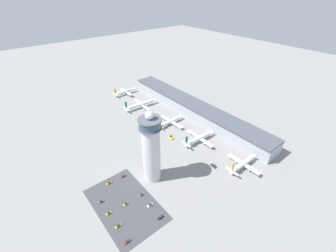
{
  "coord_description": "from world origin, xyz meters",
  "views": [
    {
      "loc": [
        166.41,
        -105.25,
        139.9
      ],
      "look_at": [
        16.1,
        16.48,
        13.75
      ],
      "focal_mm": 24.0,
      "sensor_mm": 36.0,
      "label": 1
    }
  ],
  "objects_px": {
    "service_truck_baggage": "(213,166)",
    "service_truck_water": "(167,124)",
    "car_silver_sedan": "(123,176)",
    "service_truck_fuel": "(120,94)",
    "airplane_gate_charlie": "(171,121)",
    "car_black_suv": "(126,204)",
    "airplane_gate_echo": "(243,164)",
    "service_truck_catering": "(171,137)",
    "airplane_gate_bravo": "(141,104)",
    "car_green_van": "(161,217)",
    "car_blue_compact": "(150,205)",
    "car_red_hatchback": "(127,242)",
    "car_white_wagon": "(141,195)",
    "car_navy_sedan": "(109,213)",
    "airplane_gate_alpha": "(125,92)",
    "car_maroon_suv": "(118,226)",
    "car_yellow_taxi": "(101,202)",
    "airplane_gate_delta": "(199,138)",
    "car_grey_coupe": "(109,183)",
    "control_tower": "(151,149)"
  },
  "relations": [
    {
      "from": "car_maroon_suv",
      "to": "service_truck_fuel",
      "type": "bearing_deg",
      "value": 150.69
    },
    {
      "from": "airplane_gate_bravo",
      "to": "car_green_van",
      "type": "relative_size",
      "value": 10.09
    },
    {
      "from": "control_tower",
      "to": "car_white_wagon",
      "type": "bearing_deg",
      "value": -60.66
    },
    {
      "from": "service_truck_baggage",
      "to": "car_silver_sedan",
      "type": "relative_size",
      "value": 1.31
    },
    {
      "from": "car_silver_sedan",
      "to": "service_truck_fuel",
      "type": "bearing_deg",
      "value": 151.91
    },
    {
      "from": "car_maroon_suv",
      "to": "car_yellow_taxi",
      "type": "bearing_deg",
      "value": -179.49
    },
    {
      "from": "airplane_gate_echo",
      "to": "car_silver_sedan",
      "type": "bearing_deg",
      "value": -122.77
    },
    {
      "from": "car_yellow_taxi",
      "to": "car_white_wagon",
      "type": "relative_size",
      "value": 1.02
    },
    {
      "from": "car_navy_sedan",
      "to": "service_truck_water",
      "type": "bearing_deg",
      "value": 122.14
    },
    {
      "from": "car_grey_coupe",
      "to": "airplane_gate_alpha",
      "type": "bearing_deg",
      "value": 145.51
    },
    {
      "from": "car_grey_coupe",
      "to": "car_navy_sedan",
      "type": "bearing_deg",
      "value": -27.12
    },
    {
      "from": "car_silver_sedan",
      "to": "car_blue_compact",
      "type": "relative_size",
      "value": 0.98
    },
    {
      "from": "airplane_gate_echo",
      "to": "car_black_suv",
      "type": "xyz_separation_m",
      "value": [
        -30.72,
        -100.52,
        -3.8
      ]
    },
    {
      "from": "airplane_gate_alpha",
      "to": "car_red_hatchback",
      "type": "relative_size",
      "value": 7.85
    },
    {
      "from": "service_truck_fuel",
      "to": "car_maroon_suv",
      "type": "height_order",
      "value": "service_truck_fuel"
    },
    {
      "from": "car_silver_sedan",
      "to": "car_black_suv",
      "type": "relative_size",
      "value": 1.1
    },
    {
      "from": "car_black_suv",
      "to": "car_white_wagon",
      "type": "relative_size",
      "value": 1.0
    },
    {
      "from": "car_blue_compact",
      "to": "car_green_van",
      "type": "xyz_separation_m",
      "value": [
        12.95,
        -0.1,
        -0.0
      ]
    },
    {
      "from": "service_truck_baggage",
      "to": "service_truck_water",
      "type": "relative_size",
      "value": 1.01
    },
    {
      "from": "service_truck_catering",
      "to": "service_truck_baggage",
      "type": "height_order",
      "value": "service_truck_catering"
    },
    {
      "from": "airplane_gate_delta",
      "to": "car_yellow_taxi",
      "type": "height_order",
      "value": "airplane_gate_delta"
    },
    {
      "from": "service_truck_baggage",
      "to": "car_white_wagon",
      "type": "xyz_separation_m",
      "value": [
        -13.76,
        -67.88,
        -0.26
      ]
    },
    {
      "from": "airplane_gate_charlie",
      "to": "car_black_suv",
      "type": "xyz_separation_m",
      "value": [
        64.48,
        -96.35,
        -3.26
      ]
    },
    {
      "from": "service_truck_fuel",
      "to": "car_yellow_taxi",
      "type": "relative_size",
      "value": 1.8
    },
    {
      "from": "airplane_gate_charlie",
      "to": "car_silver_sedan",
      "type": "distance_m",
      "value": 92.37
    },
    {
      "from": "service_truck_baggage",
      "to": "car_white_wagon",
      "type": "distance_m",
      "value": 69.26
    },
    {
      "from": "service_truck_baggage",
      "to": "car_maroon_suv",
      "type": "xyz_separation_m",
      "value": [
        -1.47,
        -94.41,
        -0.29
      ]
    },
    {
      "from": "service_truck_catering",
      "to": "car_yellow_taxi",
      "type": "distance_m",
      "value": 97.44
    },
    {
      "from": "airplane_gate_bravo",
      "to": "car_green_van",
      "type": "distance_m",
      "value": 164.99
    },
    {
      "from": "airplane_gate_echo",
      "to": "car_navy_sedan",
      "type": "bearing_deg",
      "value": -105.39
    },
    {
      "from": "car_red_hatchback",
      "to": "car_white_wagon",
      "type": "bearing_deg",
      "value": 133.24
    },
    {
      "from": "car_red_hatchback",
      "to": "car_yellow_taxi",
      "type": "distance_m",
      "value": 39.2
    },
    {
      "from": "airplane_gate_echo",
      "to": "car_silver_sedan",
      "type": "relative_size",
      "value": 7.34
    },
    {
      "from": "car_maroon_suv",
      "to": "car_grey_coupe",
      "type": "height_order",
      "value": "car_grey_coupe"
    },
    {
      "from": "car_navy_sedan",
      "to": "airplane_gate_alpha",
      "type": "bearing_deg",
      "value": 146.56
    },
    {
      "from": "car_grey_coupe",
      "to": "airplane_gate_bravo",
      "type": "bearing_deg",
      "value": 135.31
    },
    {
      "from": "airplane_gate_echo",
      "to": "car_white_wagon",
      "type": "distance_m",
      "value": 92.4
    },
    {
      "from": "airplane_gate_alpha",
      "to": "car_maroon_suv",
      "type": "bearing_deg",
      "value": -31.38
    },
    {
      "from": "airplane_gate_charlie",
      "to": "car_maroon_suv",
      "type": "xyz_separation_m",
      "value": [
        76.91,
        -109.48,
        -3.26
      ]
    },
    {
      "from": "service_truck_baggage",
      "to": "car_navy_sedan",
      "type": "distance_m",
      "value": 95.93
    },
    {
      "from": "control_tower",
      "to": "car_white_wagon",
      "type": "xyz_separation_m",
      "value": [
        10.32,
        -18.36,
        -30.05
      ]
    },
    {
      "from": "service_truck_water",
      "to": "car_blue_compact",
      "type": "relative_size",
      "value": 1.28
    },
    {
      "from": "service_truck_fuel",
      "to": "car_maroon_suv",
      "type": "relative_size",
      "value": 1.7
    },
    {
      "from": "car_maroon_suv",
      "to": "car_grey_coupe",
      "type": "distance_m",
      "value": 40.78
    },
    {
      "from": "service_truck_catering",
      "to": "airplane_gate_alpha",
      "type": "bearing_deg",
      "value": 172.06
    },
    {
      "from": "airplane_gate_echo",
      "to": "service_truck_catering",
      "type": "xyz_separation_m",
      "value": [
        -73.95,
        -21.07,
        -3.45
      ]
    },
    {
      "from": "airplane_gate_alpha",
      "to": "airplane_gate_echo",
      "type": "distance_m",
      "value": 198.56
    },
    {
      "from": "car_blue_compact",
      "to": "airplane_gate_alpha",
      "type": "bearing_deg",
      "value": 155.13
    },
    {
      "from": "car_silver_sedan",
      "to": "car_white_wagon",
      "type": "bearing_deg",
      "value": 2.07
    },
    {
      "from": "car_maroon_suv",
      "to": "car_blue_compact",
      "type": "bearing_deg",
      "value": 90.44
    }
  ]
}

